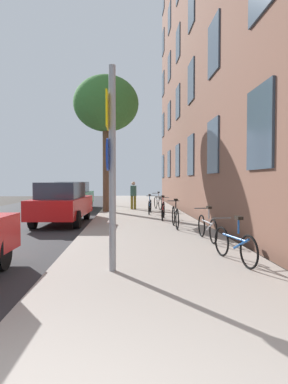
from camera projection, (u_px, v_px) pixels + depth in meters
name	position (u px, v px, depth m)	size (l,w,h in m)	color
ground_plane	(69.00, 216.00, 16.24)	(41.80, 41.80, 0.00)	#332D28
road_asphalt	(25.00, 216.00, 16.14)	(7.00, 38.00, 0.01)	#2D2D30
sidewalk	(141.00, 214.00, 16.41)	(4.20, 38.00, 0.12)	#9E9389
building_facade	(197.00, 22.00, 15.73)	(0.56, 27.00, 18.30)	brown
sign_post	(111.00, 158.00, 5.80)	(0.16, 0.60, 3.56)	gray
traffic_light	(111.00, 165.00, 21.20)	(0.43, 0.24, 3.71)	black
tree_near	(106.00, 105.00, 16.97)	(3.30, 3.30, 6.88)	brown
bicycle_0	(234.00, 244.00, 6.47)	(0.48, 1.66, 0.91)	black
bicycle_1	(207.00, 227.00, 8.87)	(0.42, 1.69, 0.91)	black
bicycle_2	(175.00, 216.00, 11.24)	(0.42, 1.72, 0.98)	black
bicycle_3	(163.00, 210.00, 13.63)	(0.45, 1.69, 0.98)	black
bicycle_4	(150.00, 206.00, 16.01)	(0.42, 1.72, 0.94)	black
bicycle_5	(158.00, 202.00, 18.43)	(0.43, 1.70, 0.98)	black
pedestrian_0	(133.00, 194.00, 18.44)	(0.47, 0.47, 1.52)	olive
car_1	(62.00, 203.00, 13.11)	(1.88, 4.43, 1.62)	red
car_2	(73.00, 195.00, 19.88)	(1.97, 4.43, 1.62)	#19662D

